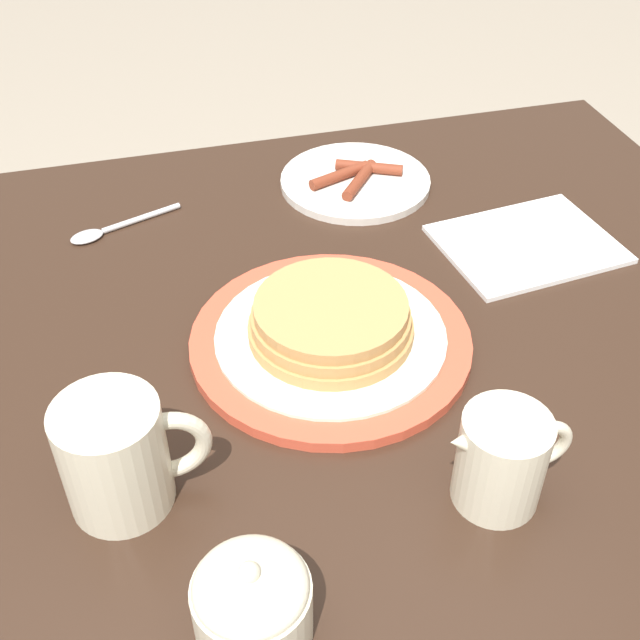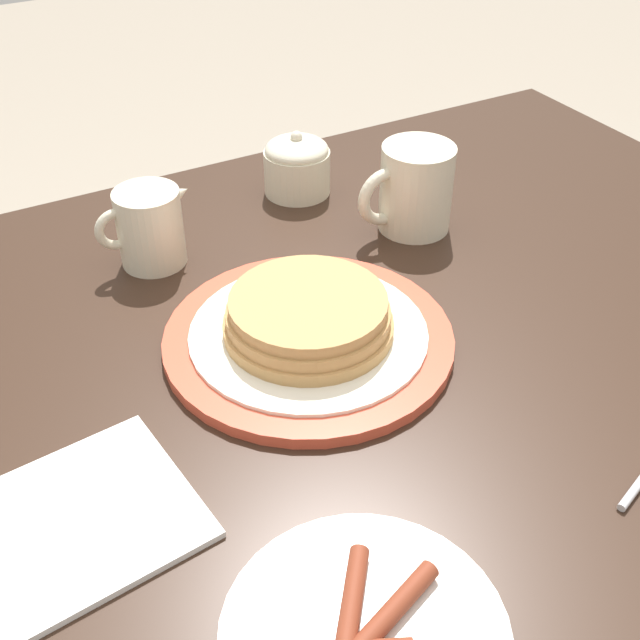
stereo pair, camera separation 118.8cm
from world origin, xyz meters
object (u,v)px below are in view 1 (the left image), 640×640
(pancake_plate, at_px, (331,331))
(sugar_bowl, at_px, (252,603))
(spoon, at_px, (108,230))
(coffee_mug, at_px, (118,455))
(napkin, at_px, (527,244))
(creamer_pitcher, at_px, (501,458))
(side_plate_bacon, at_px, (355,181))

(pancake_plate, height_order, sugar_bowl, sugar_bowl)
(spoon, bearing_deg, coffee_mug, -91.28)
(coffee_mug, height_order, napkin, coffee_mug)
(coffee_mug, relative_size, creamer_pitcher, 1.08)
(pancake_plate, xyz_separation_m, napkin, (0.27, 0.11, -0.02))
(side_plate_bacon, height_order, spoon, side_plate_bacon)
(pancake_plate, bearing_deg, creamer_pitcher, -69.33)
(side_plate_bacon, distance_m, sugar_bowl, 0.62)
(pancake_plate, relative_size, spoon, 2.03)
(sugar_bowl, relative_size, napkin, 0.39)
(side_plate_bacon, bearing_deg, pancake_plate, -111.58)
(sugar_bowl, bearing_deg, coffee_mug, 118.26)
(side_plate_bacon, bearing_deg, creamer_pitcher, -94.01)
(spoon, bearing_deg, sugar_bowl, -82.85)
(sugar_bowl, bearing_deg, side_plate_bacon, 66.37)
(coffee_mug, relative_size, napkin, 0.57)
(creamer_pitcher, relative_size, sugar_bowl, 1.33)
(creamer_pitcher, distance_m, spoon, 0.55)
(creamer_pitcher, relative_size, spoon, 0.80)
(coffee_mug, bearing_deg, spoon, 88.72)
(pancake_plate, height_order, side_plate_bacon, pancake_plate)
(napkin, relative_size, spoon, 1.53)
(pancake_plate, xyz_separation_m, coffee_mug, (-0.21, -0.13, 0.03))
(pancake_plate, relative_size, sugar_bowl, 3.37)
(creamer_pitcher, bearing_deg, napkin, 59.49)
(side_plate_bacon, bearing_deg, spoon, -175.08)
(pancake_plate, height_order, creamer_pitcher, creamer_pitcher)
(creamer_pitcher, height_order, napkin, creamer_pitcher)
(sugar_bowl, xyz_separation_m, spoon, (-0.07, 0.54, -0.03))
(coffee_mug, height_order, spoon, coffee_mug)
(napkin, bearing_deg, sugar_bowl, -136.21)
(side_plate_bacon, bearing_deg, napkin, -50.39)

